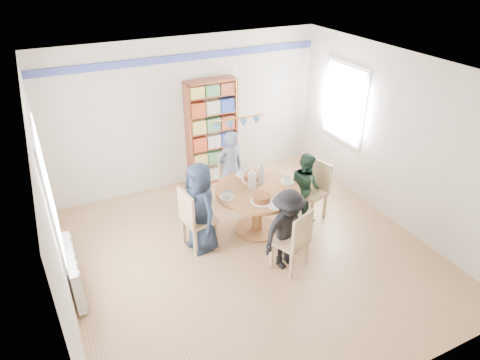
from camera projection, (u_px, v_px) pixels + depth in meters
ground at (252, 254)px, 6.33m from camera, size 5.00×5.00×0.00m
room_shell at (209, 133)px, 6.10m from camera, size 5.00×5.00×5.00m
radiator at (74, 271)px, 5.47m from camera, size 0.12×1.00×0.60m
dining_table at (257, 200)px, 6.58m from camera, size 1.30×1.30×0.75m
chair_left at (194, 217)px, 6.21m from camera, size 0.50×0.50×1.00m
chair_right at (315, 187)px, 6.99m from camera, size 0.53×0.53×0.96m
chair_far at (232, 175)px, 7.40m from camera, size 0.46×0.46×0.92m
chair_near at (295, 239)px, 5.77m from camera, size 0.55×0.55×0.96m
person_left at (201, 208)px, 6.13m from camera, size 0.55×0.75×1.40m
person_right at (305, 186)px, 6.93m from camera, size 0.46×0.58×1.16m
person_far at (230, 169)px, 7.22m from camera, size 0.53×0.38×1.36m
person_near at (288, 230)px, 5.82m from camera, size 0.86×0.60×1.22m
bookshelf at (212, 133)px, 7.83m from camera, size 0.94×0.28×1.96m
tableware at (255, 185)px, 6.46m from camera, size 1.25×1.25×0.33m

